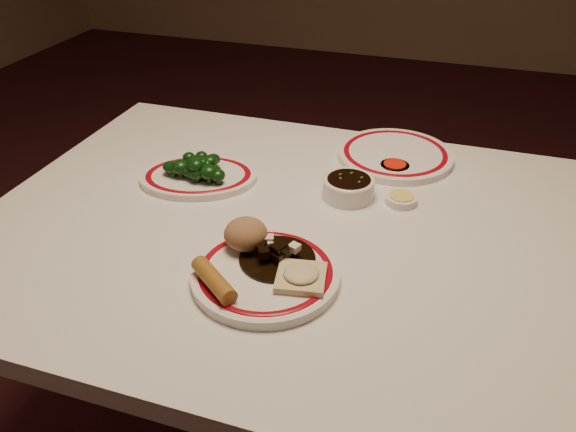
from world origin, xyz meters
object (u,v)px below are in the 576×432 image
Objects in this scene: broccoli_pile at (196,167)px; soy_bowl at (348,188)px; fried_wonton at (301,276)px; stirfry_heap at (276,254)px; main_plate at (266,274)px; broccoli_plate at (199,177)px; rice_mound at (246,234)px; spring_roll at (214,280)px; dining_table at (293,262)px.

soy_bowl is (0.32, 0.04, -0.02)m from broccoli_pile.
fried_wonton is 0.41m from broccoli_pile.
stirfry_heap reaches higher than fried_wonton.
main_plate is 0.36m from broccoli_pile.
broccoli_pile is (-0.25, 0.26, 0.03)m from main_plate.
stirfry_heap is (-0.06, 0.04, 0.00)m from fried_wonton.
broccoli_plate is at bearing 137.86° from stirfry_heap.
fried_wonton is (0.12, -0.06, -0.02)m from rice_mound.
spring_roll is at bearing -60.58° from broccoli_plate.
fried_wonton is 0.07m from stirfry_heap.
rice_mound is (-0.05, -0.12, 0.14)m from dining_table.
fried_wonton is at bearing -40.53° from broccoli_pile.
fried_wonton is (0.06, -0.01, 0.02)m from main_plate.
dining_table is 11.49× the size of spring_roll.
rice_mound reaches higher than broccoli_pile.
fried_wonton is (0.13, 0.06, -0.00)m from spring_roll.
broccoli_pile is (-0.25, 0.22, 0.01)m from stirfry_heap.
rice_mound is at bearing -116.61° from soy_bowl.
broccoli_pile reaches higher than spring_roll.
dining_table is 0.20m from main_plate.
broccoli_pile is (-0.24, 0.09, 0.13)m from dining_table.
main_plate is at bearing -43.48° from rice_mound.
rice_mound is (-0.05, 0.05, 0.03)m from main_plate.
spring_roll reaches higher than dining_table.
dining_table is 0.18m from stirfry_heap.
broccoli_pile is (-0.31, 0.27, 0.01)m from fried_wonton.
dining_table is 11.50× the size of soy_bowl.
dining_table is at bearing -21.48° from broccoli_plate.
dining_table is 0.19m from rice_mound.
dining_table is at bearing 91.67° from main_plate.
rice_mound is at bearing -46.91° from broccoli_pile.
spring_roll is at bearing -124.73° from stirfry_heap.
spring_roll is (-0.01, -0.12, -0.01)m from rice_mound.
main_plate is at bearing 173.23° from fried_wonton.
rice_mound is 0.12m from spring_roll.
broccoli_pile is at bearing 138.73° from stirfry_heap.
dining_table is 0.28m from broccoli_plate.
stirfry_heap is 0.44× the size of broccoli_plate.
broccoli_plate is at bearing 133.08° from main_plate.
main_plate is 2.83× the size of soy_bowl.
main_plate is 2.83× the size of spring_roll.
broccoli_plate is at bearing 158.52° from dining_table.
broccoli_plate is (-0.31, 0.27, -0.02)m from fried_wonton.
rice_mound is at bearing -47.80° from broccoli_plate.
dining_table is 0.29m from broccoli_pile.
fried_wonton is at bearing -27.22° from spring_roll.
rice_mound reaches higher than soy_bowl.
soy_bowl is (0.07, 0.30, 0.01)m from main_plate.
main_plate is 1.01× the size of broccoli_plate.
soy_bowl is at bearing 63.39° from rice_mound.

